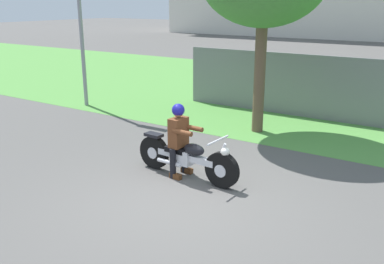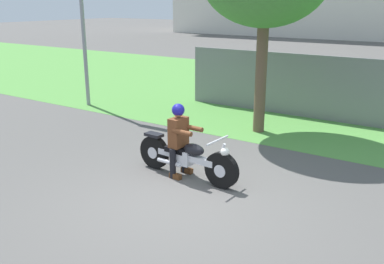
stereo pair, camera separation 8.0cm
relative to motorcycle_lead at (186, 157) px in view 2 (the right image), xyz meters
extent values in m
plane|color=#565451|center=(0.49, -0.84, -0.40)|extent=(120.00, 120.00, 0.00)
cube|color=#549342|center=(0.49, 8.58, -0.40)|extent=(60.00, 12.00, 0.01)
cylinder|color=black|center=(0.79, -0.04, -0.07)|extent=(0.67, 0.15, 0.67)
cylinder|color=silver|center=(0.79, -0.04, -0.07)|extent=(0.24, 0.15, 0.23)
cylinder|color=black|center=(-0.80, 0.04, -0.07)|extent=(0.67, 0.15, 0.67)
cylinder|color=silver|center=(-0.80, 0.04, -0.07)|extent=(0.24, 0.15, 0.23)
cube|color=silver|center=(-0.01, 0.00, 0.01)|extent=(1.28, 0.21, 0.12)
cube|color=silver|center=(-0.06, 0.01, -0.01)|extent=(0.33, 0.26, 0.28)
ellipsoid|color=black|center=(0.17, -0.01, 0.19)|extent=(0.45, 0.26, 0.22)
cube|color=black|center=(-0.23, 0.01, 0.11)|extent=(0.45, 0.26, 0.10)
cube|color=black|center=(-0.80, 0.04, 0.30)|extent=(0.37, 0.22, 0.06)
cylinder|color=silver|center=(0.74, -0.04, 0.18)|extent=(0.25, 0.06, 0.53)
cylinder|color=silver|center=(0.69, -0.03, 0.47)|extent=(0.07, 0.66, 0.04)
sphere|color=white|center=(0.85, -0.04, 0.29)|extent=(0.16, 0.16, 0.16)
cylinder|color=silver|center=(-0.31, -0.12, -0.13)|extent=(0.55, 0.11, 0.08)
cylinder|color=black|center=(-0.18, 0.19, -0.11)|extent=(0.12, 0.12, 0.58)
cube|color=#593319|center=(-0.12, 0.19, -0.35)|extent=(0.24, 0.11, 0.10)
cylinder|color=black|center=(-0.20, -0.17, -0.11)|extent=(0.12, 0.12, 0.58)
cube|color=#593319|center=(-0.14, -0.17, -0.35)|extent=(0.24, 0.11, 0.10)
cube|color=brown|center=(-0.19, 0.01, 0.46)|extent=(0.24, 0.39, 0.56)
cylinder|color=brown|center=(0.04, 0.17, 0.54)|extent=(0.42, 0.11, 0.09)
cylinder|color=brown|center=(0.02, -0.17, 0.54)|extent=(0.42, 0.11, 0.09)
sphere|color=#996B4C|center=(-0.19, 0.01, 0.86)|extent=(0.20, 0.20, 0.20)
sphere|color=navy|center=(-0.19, 0.01, 0.89)|extent=(0.24, 0.24, 0.24)
cylinder|color=brown|center=(-0.17, 3.53, 0.97)|extent=(0.28, 0.28, 2.75)
cylinder|color=gray|center=(-6.02, 3.15, 2.36)|extent=(0.12, 0.12, 5.53)
cube|color=slate|center=(0.04, 5.57, 0.50)|extent=(7.00, 0.06, 1.80)
camera|label=1|loc=(4.23, -6.27, 2.82)|focal=40.04mm
camera|label=2|loc=(4.30, -6.23, 2.82)|focal=40.04mm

